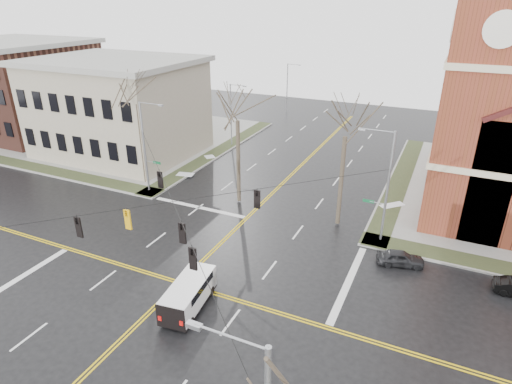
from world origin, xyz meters
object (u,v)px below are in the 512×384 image
at_px(streetlight_north_a, 232,113).
at_px(cargo_van, 190,291).
at_px(tree_ne, 346,130).
at_px(signal_pole_nw, 146,145).
at_px(streetlight_north_b, 288,86).
at_px(signal_pole_ne, 386,184).
at_px(tree_nw_near, 237,115).
at_px(parked_car_a, 400,258).
at_px(tree_nw_far, 137,98).

xyz_separation_m(streetlight_north_a, cargo_van, (12.63, -29.67, -3.39)).
distance_m(cargo_van, tree_ne, 17.12).
height_order(signal_pole_nw, streetlight_north_b, signal_pole_nw).
height_order(streetlight_north_a, cargo_van, streetlight_north_a).
relative_size(signal_pole_ne, streetlight_north_b, 1.12).
bearing_deg(tree_nw_near, signal_pole_ne, -7.03).
height_order(signal_pole_ne, parked_car_a, signal_pole_ne).
bearing_deg(cargo_van, signal_pole_ne, 47.45).
relative_size(signal_pole_ne, parked_car_a, 2.67).
distance_m(signal_pole_nw, tree_nw_far, 4.71).
relative_size(cargo_van, tree_nw_near, 0.43).
distance_m(signal_pole_nw, parked_car_a, 25.26).
bearing_deg(streetlight_north_b, cargo_van, -75.74).
bearing_deg(signal_pole_nw, tree_ne, 3.72).
bearing_deg(tree_ne, streetlight_north_a, 140.13).
bearing_deg(streetlight_north_b, signal_pole_nw, -91.05).
distance_m(signal_pole_ne, signal_pole_nw, 22.64).
bearing_deg(tree_nw_far, signal_pole_ne, -3.87).
xyz_separation_m(streetlight_north_a, streetlight_north_b, (0.00, 20.00, 0.00)).
bearing_deg(cargo_van, tree_nw_near, 98.31).
bearing_deg(parked_car_a, streetlight_north_a, 35.77).
height_order(streetlight_north_b, tree_nw_far, tree_nw_far).
bearing_deg(tree_ne, tree_nw_far, 178.83).
bearing_deg(streetlight_north_b, tree_nw_far, -94.14).
bearing_deg(tree_nw_far, tree_ne, -1.17).
distance_m(streetlight_north_a, parked_car_a, 31.11).
distance_m(signal_pole_ne, tree_ne, 5.20).
bearing_deg(streetlight_north_a, cargo_van, -66.95).
relative_size(tree_nw_far, tree_nw_near, 1.06).
height_order(tree_nw_far, tree_nw_near, tree_nw_far).
xyz_separation_m(signal_pole_nw, tree_ne, (18.95, 1.23, 3.44)).
height_order(signal_pole_nw, tree_nw_near, tree_nw_near).
height_order(parked_car_a, tree_ne, tree_ne).
xyz_separation_m(streetlight_north_b, parked_car_a, (24.04, -39.36, -3.89)).
height_order(cargo_van, tree_ne, tree_ne).
bearing_deg(streetlight_north_a, tree_ne, -39.87).
relative_size(signal_pole_nw, streetlight_north_b, 1.12).
relative_size(signal_pole_ne, cargo_van, 1.81).
relative_size(cargo_van, parked_car_a, 1.48).
xyz_separation_m(streetlight_north_a, tree_nw_near, (8.51, -14.84, 4.01)).
relative_size(signal_pole_ne, tree_nw_far, 0.73).
bearing_deg(signal_pole_nw, streetlight_north_a, 87.68).
height_order(parked_car_a, tree_nw_near, tree_nw_near).
distance_m(streetlight_north_b, cargo_van, 51.36).
distance_m(streetlight_north_b, tree_ne, 39.92).
bearing_deg(cargo_van, streetlight_north_a, 105.86).
bearing_deg(tree_nw_near, cargo_van, -74.50).
height_order(streetlight_north_b, cargo_van, streetlight_north_b).
bearing_deg(cargo_van, tree_ne, 61.39).
height_order(streetlight_north_a, tree_ne, tree_ne).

